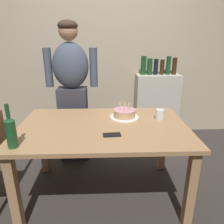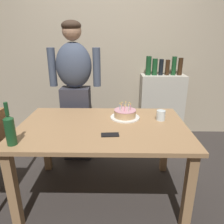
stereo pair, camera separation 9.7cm
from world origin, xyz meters
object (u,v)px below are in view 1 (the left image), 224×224
Objects in this scene: birthday_cake at (124,114)px; wine_bottle at (11,131)px; cell_phone at (112,135)px; person_man_bearded at (72,92)px; water_glass_near at (160,114)px.

birthday_cake is 1.02m from wine_bottle.
wine_bottle is (-0.85, -0.55, 0.08)m from birthday_cake.
birthday_cake is 0.41m from cell_phone.
person_man_bearded reaches higher than cell_phone.
wine_bottle is 2.25× the size of cell_phone.
water_glass_near is 1.08m from person_man_bearded.
wine_bottle is at bearing -171.58° from cell_phone.
person_man_bearded is at bearing 137.49° from birthday_cake.
birthday_cake is at bearing 171.61° from water_glass_near.
birthday_cake is at bearing 33.15° from wine_bottle.
water_glass_near is 1.29m from wine_bottle.
person_man_bearded is (-0.44, 0.91, 0.13)m from cell_phone.
person_man_bearded is at bearing 75.70° from wine_bottle.
water_glass_near is at bearing 30.99° from cell_phone.
person_man_bearded reaches higher than wine_bottle.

